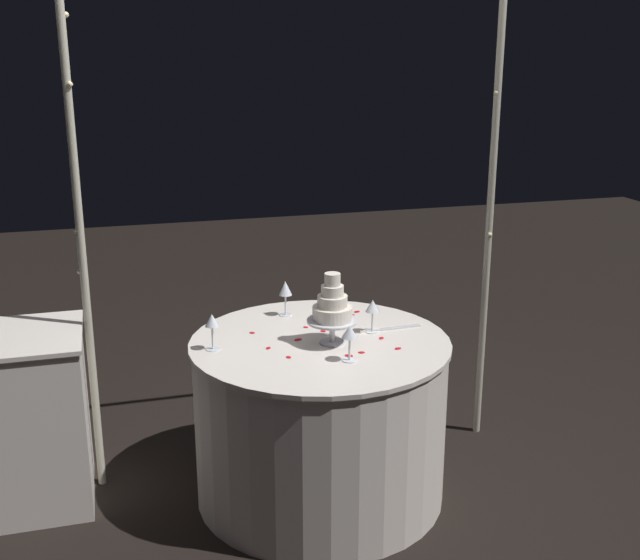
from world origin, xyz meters
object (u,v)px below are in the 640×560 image
side_table (26,419)px  wine_glass_3 (350,334)px  cake_knife (386,329)px  wine_glass_0 (212,323)px  decorative_arch (299,144)px  wine_glass_1 (285,290)px  wine_glass_2 (373,308)px  tiered_cake (332,308)px  main_table (320,418)px

side_table → wine_glass_3: size_ratio=5.25×
side_table → cake_knife: bearing=-8.5°
wine_glass_3 → wine_glass_0: bearing=152.1°
wine_glass_0 → cake_knife: wine_glass_0 is taller
decorative_arch → wine_glass_1: 0.69m
wine_glass_1 → wine_glass_2: 0.46m
wine_glass_1 → wine_glass_2: wine_glass_1 is taller
wine_glass_0 → wine_glass_2: wine_glass_0 is taller
tiered_cake → wine_glass_0: 0.51m
cake_knife → wine_glass_1: bearing=141.1°
decorative_arch → tiered_cake: size_ratio=7.72×
wine_glass_2 → wine_glass_3: size_ratio=1.00×
decorative_arch → side_table: 1.72m
main_table → wine_glass_1: size_ratio=6.74×
wine_glass_0 → wine_glass_1: size_ratio=0.94×
main_table → wine_glass_3: wine_glass_3 is taller
decorative_arch → side_table: bearing=-177.4°
wine_glass_2 → wine_glass_3: same height
wine_glass_3 → side_table: bearing=157.6°
tiered_cake → main_table: bearing=133.9°
wine_glass_2 → cake_knife: size_ratio=0.51×
main_table → wine_glass_2: wine_glass_2 is taller
tiered_cake → wine_glass_3: bearing=-86.8°
wine_glass_0 → wine_glass_2: size_ratio=1.05×
decorative_arch → cake_knife: decorative_arch is taller
side_table → wine_glass_1: bearing=3.7°
wine_glass_0 → wine_glass_3: 0.59m
decorative_arch → cake_knife: (0.33, -0.30, -0.81)m
wine_glass_1 → cake_knife: wine_glass_1 is taller
wine_glass_0 → cake_knife: 0.80m
side_table → wine_glass_2: (1.52, -0.25, 0.46)m
wine_glass_1 → decorative_arch: bearing=-16.9°
main_table → tiered_cake: (0.04, -0.04, 0.53)m
wine_glass_2 → main_table: bearing=-171.1°
main_table → wine_glass_0: 0.68m
tiered_cake → wine_glass_0: size_ratio=1.98×
wine_glass_0 → wine_glass_1: bearing=41.1°
tiered_cake → cake_knife: bearing=18.7°
wine_glass_0 → wine_glass_3: bearing=-27.9°
wine_glass_2 → wine_glass_3: 0.35m
tiered_cake → wine_glass_1: size_ratio=1.86×
decorative_arch → side_table: decorative_arch is taller
tiered_cake → wine_glass_3: tiered_cake is taller
main_table → cake_knife: size_ratio=3.87×
side_table → cake_knife: (1.59, -0.24, 0.35)m
side_table → wine_glass_2: wine_glass_2 is taller
decorative_arch → wine_glass_3: 0.92m
side_table → wine_glass_0: size_ratio=5.00×
tiered_cake → wine_glass_2: bearing=21.6°
side_table → wine_glass_2: 1.61m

